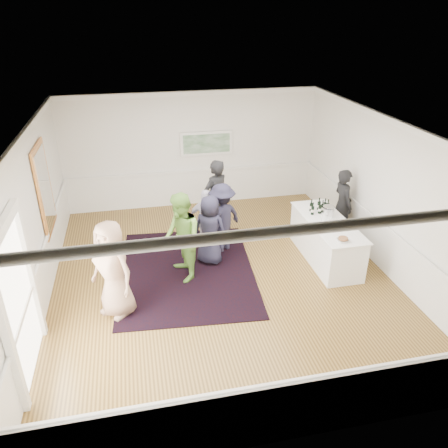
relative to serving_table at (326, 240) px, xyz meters
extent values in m
plane|color=olive|center=(-2.44, -0.27, -0.48)|extent=(8.00, 8.00, 0.00)
cube|color=white|center=(-2.44, -0.27, 2.72)|extent=(7.00, 8.00, 0.02)
cube|color=white|center=(-5.94, -0.27, 1.12)|extent=(0.02, 8.00, 3.20)
cube|color=white|center=(1.06, -0.27, 1.12)|extent=(0.02, 8.00, 3.20)
cube|color=white|center=(-2.44, 3.73, 1.12)|extent=(7.00, 0.02, 3.20)
cube|color=white|center=(-2.44, -4.27, 1.12)|extent=(7.00, 0.02, 3.20)
cube|color=#DB8940|center=(-5.89, 1.03, 1.32)|extent=(0.04, 1.25, 1.85)
cube|color=white|center=(-5.87, 1.03, 1.32)|extent=(0.01, 1.05, 1.65)
cube|color=white|center=(-5.87, -2.99, 0.72)|extent=(0.10, 0.14, 2.40)
cube|color=white|center=(-5.87, -1.35, 0.72)|extent=(0.10, 0.14, 2.40)
cube|color=white|center=(-5.87, -2.17, 2.00)|extent=(0.10, 1.78, 0.16)
cube|color=white|center=(-5.90, -2.17, 0.72)|extent=(0.02, 1.50, 2.40)
cube|color=white|center=(-2.04, 3.68, 1.30)|extent=(1.44, 0.05, 0.66)
cube|color=#24622C|center=(-2.04, 3.65, 1.30)|extent=(1.30, 0.01, 0.52)
cube|color=black|center=(-3.13, 0.11, -0.47)|extent=(3.13, 3.94, 0.02)
cube|color=white|center=(0.00, 0.00, -0.01)|extent=(0.83, 2.28, 0.93)
cube|color=white|center=(0.00, 0.00, 0.46)|extent=(0.89, 2.34, 0.02)
imported|color=black|center=(0.76, 0.86, 0.41)|extent=(0.47, 0.68, 1.78)
imported|color=tan|center=(-4.59, -1.01, 0.47)|extent=(1.07, 1.08, 1.88)
imported|color=#71AA44|center=(-3.24, -0.10, 0.47)|extent=(0.85, 1.02, 1.89)
imported|color=silver|center=(-2.53, 1.02, 0.27)|extent=(0.94, 0.73, 1.49)
imported|color=#201F33|center=(-2.19, 0.90, 0.35)|extent=(1.23, 1.07, 1.65)
imported|color=black|center=(-2.19, 1.64, 0.51)|extent=(0.86, 0.77, 1.97)
imported|color=#201F33|center=(-2.56, 0.42, 0.32)|extent=(0.92, 0.86, 1.59)
cylinder|color=#77B741|center=(-0.12, -0.26, 0.59)|extent=(0.12, 0.12, 0.24)
cylinder|color=#E94449|center=(0.15, -0.34, 0.59)|extent=(0.12, 0.12, 0.24)
cylinder|color=#92C245|center=(-0.12, -0.07, 0.59)|extent=(0.12, 0.12, 0.24)
cylinder|color=silver|center=(0.10, 0.23, 0.58)|extent=(0.26, 0.26, 0.25)
imported|color=white|center=(-0.09, -0.91, 0.50)|extent=(0.24, 0.24, 0.06)
cylinder|color=#9C663E|center=(-0.09, -0.91, 0.52)|extent=(0.19, 0.19, 0.04)
camera|label=1|loc=(-4.03, -7.91, 4.68)|focal=35.00mm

